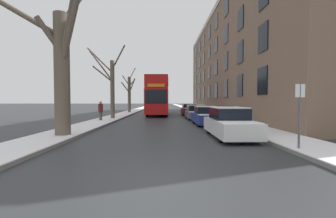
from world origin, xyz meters
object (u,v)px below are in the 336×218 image
object	(u,v)px
double_decker_bus	(158,95)
parked_car_1	(207,116)
bare_tree_left_2	(129,92)
parked_car_2	(196,112)
parked_car_3	(189,110)
bare_tree_left_1	(111,85)
street_sign_post	(299,113)
bare_tree_left_0	(61,66)
pedestrian_left_sidewalk	(101,111)
parked_car_0	(229,123)

from	to	relation	value
double_decker_bus	parked_car_1	size ratio (longest dim) A/B	2.55
bare_tree_left_2	parked_car_2	bearing A→B (deg)	-53.16
bare_tree_left_2	parked_car_2	size ratio (longest dim) A/B	1.53
parked_car_3	bare_tree_left_1	bearing A→B (deg)	-140.59
street_sign_post	parked_car_3	bearing A→B (deg)	93.91
parked_car_2	double_decker_bus	bearing A→B (deg)	120.55
bare_tree_left_2	parked_car_1	size ratio (longest dim) A/B	1.60
double_decker_bus	bare_tree_left_0	bearing A→B (deg)	-102.55
parked_car_3	street_sign_post	distance (m)	20.47
double_decker_bus	parked_car_3	distance (m)	4.42
pedestrian_left_sidewalk	street_sign_post	xyz separation A→B (m)	(9.81, -11.30, 0.39)
parked_car_3	bare_tree_left_0	bearing A→B (deg)	-114.68
parked_car_3	pedestrian_left_sidewalk	size ratio (longest dim) A/B	2.32
parked_car_2	bare_tree_left_2	bearing A→B (deg)	126.84
bare_tree_left_0	parked_car_2	xyz separation A→B (m)	(7.92, 11.13, -2.75)
bare_tree_left_2	parked_car_2	distance (m)	13.83
double_decker_bus	pedestrian_left_sidewalk	bearing A→B (deg)	-114.71
bare_tree_left_1	parked_car_2	size ratio (longest dim) A/B	1.55
parked_car_3	street_sign_post	xyz separation A→B (m)	(1.40, -20.41, 0.68)
bare_tree_left_0	parked_car_1	world-z (taller)	bare_tree_left_0
parked_car_0	parked_car_3	bearing A→B (deg)	90.00
bare_tree_left_2	street_sign_post	bearing A→B (deg)	-69.22
street_sign_post	bare_tree_left_0	bearing A→B (deg)	161.25
parked_car_0	bare_tree_left_2	bearing A→B (deg)	110.44
bare_tree_left_0	parked_car_3	world-z (taller)	bare_tree_left_0
parked_car_2	parked_car_1	bearing A→B (deg)	-90.00
bare_tree_left_2	parked_car_1	distance (m)	18.24
bare_tree_left_1	parked_car_2	xyz separation A→B (m)	(8.12, 0.55, -2.62)
parked_car_0	pedestrian_left_sidewalk	bearing A→B (deg)	136.39
parked_car_2	parked_car_3	world-z (taller)	parked_car_3
parked_car_0	bare_tree_left_1	bearing A→B (deg)	127.82
parked_car_1	parked_car_3	world-z (taller)	parked_car_3
parked_car_0	pedestrian_left_sidewalk	xyz separation A→B (m)	(-8.41, 8.02, 0.29)
street_sign_post	parked_car_2	bearing A→B (deg)	95.58
bare_tree_left_2	parked_car_0	distance (m)	23.50
double_decker_bus	bare_tree_left_2	bearing A→B (deg)	135.07
bare_tree_left_0	parked_car_3	distance (m)	19.18
bare_tree_left_0	parked_car_2	world-z (taller)	bare_tree_left_0
parked_car_0	street_sign_post	distance (m)	3.63
bare_tree_left_0	bare_tree_left_2	distance (m)	22.03
bare_tree_left_1	bare_tree_left_0	bearing A→B (deg)	-88.95
bare_tree_left_2	parked_car_3	world-z (taller)	bare_tree_left_2
street_sign_post	bare_tree_left_2	bearing A→B (deg)	110.78
bare_tree_left_1	street_sign_post	world-z (taller)	bare_tree_left_1
parked_car_3	pedestrian_left_sidewalk	distance (m)	12.41
parked_car_0	street_sign_post	bearing A→B (deg)	-66.96
bare_tree_left_2	double_decker_bus	bearing A→B (deg)	-44.93
parked_car_1	pedestrian_left_sidewalk	distance (m)	8.71
bare_tree_left_2	pedestrian_left_sidewalk	distance (m)	14.05
parked_car_0	parked_car_3	size ratio (longest dim) A/B	1.07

